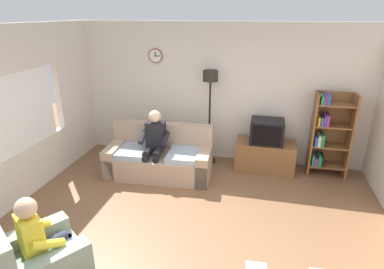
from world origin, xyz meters
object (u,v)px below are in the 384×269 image
(floor_lamp, at_px, (210,92))
(person_on_couch, at_px, (154,141))
(tv, at_px, (267,131))
(bookshelf, at_px, (327,134))
(person_in_left_armchair, at_px, (41,237))
(tv_stand, at_px, (265,155))
(armchair_near_window, at_px, (38,264))
(couch, at_px, (160,158))

(floor_lamp, height_order, person_on_couch, floor_lamp)
(tv, xyz_separation_m, bookshelf, (1.07, 0.10, -0.00))
(floor_lamp, xyz_separation_m, person_on_couch, (-0.84, -0.84, -0.75))
(floor_lamp, bearing_deg, tv, -6.38)
(person_on_couch, xyz_separation_m, person_in_left_armchair, (-0.35, -2.61, -0.09))
(tv, bearing_deg, tv_stand, 90.00)
(tv, bearing_deg, armchair_near_window, -124.60)
(couch, height_order, tv, tv)
(couch, height_order, tv_stand, couch)
(floor_lamp, bearing_deg, person_on_couch, -135.00)
(person_in_left_armchair, bearing_deg, person_on_couch, 82.39)
(tv_stand, height_order, person_in_left_armchair, person_in_left_armchair)
(tv_stand, bearing_deg, person_in_left_armchair, -124.41)
(armchair_near_window, relative_size, person_in_left_armchair, 1.05)
(tv, bearing_deg, couch, -162.16)
(couch, xyz_separation_m, armchair_near_window, (-0.45, -2.79, -0.02))
(tv, relative_size, person_in_left_armchair, 0.54)
(couch, bearing_deg, tv, 17.84)
(tv_stand, xyz_separation_m, armchair_near_window, (-2.35, -3.43, 0.01))
(couch, distance_m, person_in_left_armchair, 2.76)
(tv, distance_m, armchair_near_window, 4.17)
(couch, xyz_separation_m, person_on_couch, (-0.05, -0.11, 0.39))
(person_on_couch, bearing_deg, floor_lamp, 45.00)
(floor_lamp, distance_m, person_in_left_armchair, 3.75)
(floor_lamp, bearing_deg, couch, -137.23)
(bookshelf, bearing_deg, person_on_couch, -164.81)
(tv, relative_size, bookshelf, 0.39)
(armchair_near_window, bearing_deg, bookshelf, 45.70)
(tv_stand, xyz_separation_m, person_on_couch, (-1.95, -0.75, 0.42))
(bookshelf, distance_m, floor_lamp, 2.27)
(floor_lamp, relative_size, person_in_left_armchair, 1.65)
(floor_lamp, height_order, armchair_near_window, floor_lamp)
(tv_stand, distance_m, tv, 0.50)
(tv_stand, height_order, armchair_near_window, armchair_near_window)
(armchair_near_window, bearing_deg, tv_stand, 55.59)
(tv, height_order, person_in_left_armchair, person_in_left_armchair)
(person_on_couch, bearing_deg, tv, 20.30)
(bookshelf, xyz_separation_m, person_in_left_armchair, (-3.37, -3.43, -0.18))
(armchair_near_window, height_order, person_in_left_armchair, person_in_left_armchair)
(tv, height_order, floor_lamp, floor_lamp)
(tv_stand, xyz_separation_m, tv, (0.00, -0.02, 0.50))
(couch, bearing_deg, bookshelf, 13.45)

